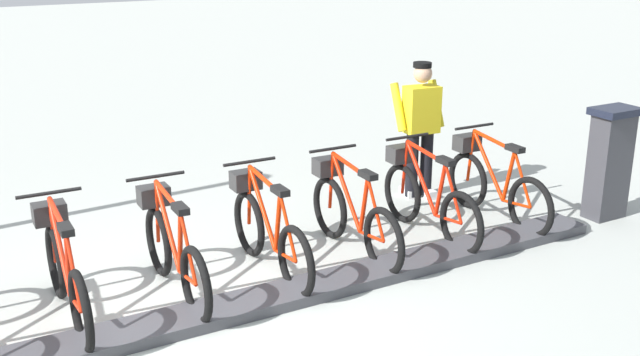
{
  "coord_description": "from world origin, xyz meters",
  "views": [
    {
      "loc": [
        -5.46,
        1.67,
        3.14
      ],
      "look_at": [
        0.5,
        -1.71,
        0.9
      ],
      "focal_mm": 42.76,
      "sensor_mm": 36.0,
      "label": 1
    }
  ],
  "objects_px": {
    "bike_docked_4": "(173,249)",
    "bike_docked_0": "(493,183)",
    "bike_docked_1": "(426,197)",
    "bike_docked_3": "(268,230)",
    "payment_kiosk": "(609,161)",
    "bike_docked_2": "(352,213)",
    "bike_docked_5": "(65,271)",
    "worker_near_rack": "(420,125)"
  },
  "relations": [
    {
      "from": "bike_docked_4",
      "to": "bike_docked_5",
      "type": "xyz_separation_m",
      "value": [
        0.0,
        0.94,
        0.0
      ]
    },
    {
      "from": "bike_docked_4",
      "to": "bike_docked_0",
      "type": "bearing_deg",
      "value": -90.0
    },
    {
      "from": "worker_near_rack",
      "to": "bike_docked_1",
      "type": "bearing_deg",
      "value": 147.09
    },
    {
      "from": "payment_kiosk",
      "to": "bike_docked_4",
      "type": "xyz_separation_m",
      "value": [
        0.57,
        4.92,
        -0.24
      ]
    },
    {
      "from": "bike_docked_1",
      "to": "bike_docked_3",
      "type": "distance_m",
      "value": 1.88
    },
    {
      "from": "payment_kiosk",
      "to": "bike_docked_4",
      "type": "relative_size",
      "value": 0.74
    },
    {
      "from": "bike_docked_0",
      "to": "bike_docked_1",
      "type": "height_order",
      "value": "same"
    },
    {
      "from": "bike_docked_3",
      "to": "bike_docked_1",
      "type": "bearing_deg",
      "value": -90.0
    },
    {
      "from": "bike_docked_4",
      "to": "payment_kiosk",
      "type": "bearing_deg",
      "value": -96.62
    },
    {
      "from": "bike_docked_4",
      "to": "bike_docked_5",
      "type": "bearing_deg",
      "value": 90.0
    },
    {
      "from": "bike_docked_0",
      "to": "bike_docked_2",
      "type": "height_order",
      "value": "same"
    },
    {
      "from": "bike_docked_1",
      "to": "bike_docked_3",
      "type": "bearing_deg",
      "value": 90.0
    },
    {
      "from": "bike_docked_3",
      "to": "bike_docked_5",
      "type": "height_order",
      "value": "same"
    },
    {
      "from": "bike_docked_1",
      "to": "bike_docked_0",
      "type": "bearing_deg",
      "value": -90.0
    },
    {
      "from": "bike_docked_5",
      "to": "worker_near_rack",
      "type": "xyz_separation_m",
      "value": [
        1.05,
        -4.43,
        0.48
      ]
    },
    {
      "from": "bike_docked_1",
      "to": "payment_kiosk",
      "type": "bearing_deg",
      "value": -105.16
    },
    {
      "from": "bike_docked_0",
      "to": "bike_docked_5",
      "type": "relative_size",
      "value": 1.0
    },
    {
      "from": "bike_docked_2",
      "to": "bike_docked_3",
      "type": "xyz_separation_m",
      "value": [
        0.0,
        0.94,
        0.0
      ]
    },
    {
      "from": "bike_docked_1",
      "to": "worker_near_rack",
      "type": "relative_size",
      "value": 1.04
    },
    {
      "from": "bike_docked_0",
      "to": "worker_near_rack",
      "type": "xyz_separation_m",
      "value": [
        1.05,
        0.26,
        0.48
      ]
    },
    {
      "from": "worker_near_rack",
      "to": "bike_docked_0",
      "type": "bearing_deg",
      "value": -166.16
    },
    {
      "from": "payment_kiosk",
      "to": "bike_docked_2",
      "type": "distance_m",
      "value": 3.11
    },
    {
      "from": "payment_kiosk",
      "to": "bike_docked_3",
      "type": "relative_size",
      "value": 0.74
    },
    {
      "from": "bike_docked_0",
      "to": "bike_docked_1",
      "type": "relative_size",
      "value": 1.0
    },
    {
      "from": "payment_kiosk",
      "to": "worker_near_rack",
      "type": "distance_m",
      "value": 2.18
    },
    {
      "from": "bike_docked_1",
      "to": "bike_docked_5",
      "type": "relative_size",
      "value": 1.0
    },
    {
      "from": "bike_docked_4",
      "to": "bike_docked_1",
      "type": "bearing_deg",
      "value": -90.0
    },
    {
      "from": "bike_docked_0",
      "to": "bike_docked_2",
      "type": "bearing_deg",
      "value": 90.0
    },
    {
      "from": "bike_docked_3",
      "to": "worker_near_rack",
      "type": "height_order",
      "value": "worker_near_rack"
    },
    {
      "from": "bike_docked_3",
      "to": "bike_docked_4",
      "type": "relative_size",
      "value": 1.0
    },
    {
      "from": "bike_docked_1",
      "to": "bike_docked_2",
      "type": "distance_m",
      "value": 0.94
    },
    {
      "from": "bike_docked_1",
      "to": "bike_docked_2",
      "type": "xyz_separation_m",
      "value": [
        0.0,
        0.94,
        0.0
      ]
    },
    {
      "from": "bike_docked_1",
      "to": "bike_docked_3",
      "type": "height_order",
      "value": "same"
    },
    {
      "from": "bike_docked_0",
      "to": "bike_docked_4",
      "type": "relative_size",
      "value": 1.0
    },
    {
      "from": "bike_docked_2",
      "to": "bike_docked_0",
      "type": "bearing_deg",
      "value": -90.0
    },
    {
      "from": "bike_docked_3",
      "to": "bike_docked_4",
      "type": "distance_m",
      "value": 0.94
    },
    {
      "from": "payment_kiosk",
      "to": "bike_docked_2",
      "type": "bearing_deg",
      "value": 79.38
    },
    {
      "from": "bike_docked_0",
      "to": "bike_docked_2",
      "type": "distance_m",
      "value": 1.88
    },
    {
      "from": "bike_docked_2",
      "to": "bike_docked_5",
      "type": "relative_size",
      "value": 1.0
    },
    {
      "from": "payment_kiosk",
      "to": "worker_near_rack",
      "type": "relative_size",
      "value": 0.77
    },
    {
      "from": "bike_docked_5",
      "to": "worker_near_rack",
      "type": "height_order",
      "value": "worker_near_rack"
    },
    {
      "from": "bike_docked_1",
      "to": "bike_docked_5",
      "type": "height_order",
      "value": "same"
    }
  ]
}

